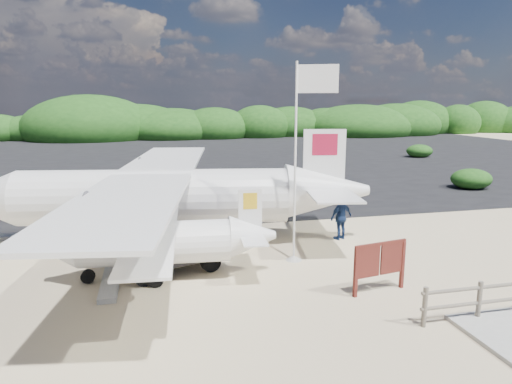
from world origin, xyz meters
TOP-DOWN VIEW (x-y plane):
  - ground at (0.00, 0.00)m, footprint 160.00×160.00m
  - asphalt_apron at (0.00, 30.00)m, footprint 90.00×50.00m
  - vegetation_band at (0.00, 55.00)m, footprint 124.00×8.00m
  - baggage_cart at (-2.69, -0.02)m, footprint 3.42×2.61m
  - flagpole at (1.40, 0.15)m, footprint 1.41×1.04m
  - signboard at (2.93, -2.92)m, footprint 1.83×0.50m
  - crew_a at (-0.83, 4.30)m, footprint 0.74×0.58m
  - crew_b at (-1.62, 5.94)m, footprint 1.08×0.94m
  - crew_c at (3.91, 2.03)m, footprint 1.12×0.78m
  - aircraft_large at (16.80, 19.94)m, footprint 20.93×20.93m
  - aircraft_small at (-7.87, 37.95)m, footprint 7.71×7.71m

SIDE VIEW (x-z plane):
  - ground at x=0.00m, z-range 0.00..0.00m
  - asphalt_apron at x=0.00m, z-range -0.02..0.02m
  - vegetation_band at x=0.00m, z-range -2.20..2.20m
  - baggage_cart at x=-2.69m, z-range -0.76..0.76m
  - flagpole at x=1.40m, z-range -3.27..3.27m
  - signboard at x=2.93m, z-range -0.75..0.75m
  - aircraft_large at x=16.80m, z-range -2.72..2.72m
  - aircraft_small at x=-7.87m, z-range -1.29..1.29m
  - crew_c at x=3.91m, z-range 0.00..1.77m
  - crew_a at x=-0.83m, z-range 0.00..1.79m
  - crew_b at x=-1.62m, z-range 0.00..1.89m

